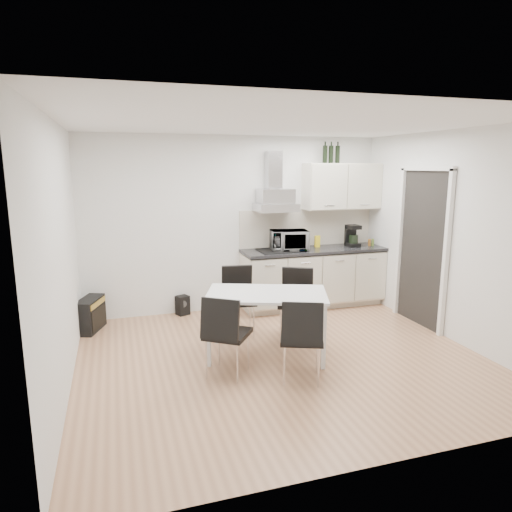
{
  "coord_description": "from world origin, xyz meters",
  "views": [
    {
      "loc": [
        -1.74,
        -4.58,
        2.17
      ],
      "look_at": [
        -0.14,
        0.54,
        1.1
      ],
      "focal_mm": 32.0,
      "sensor_mm": 36.0,
      "label": 1
    }
  ],
  "objects_px": {
    "chair_near_left": "(228,335)",
    "floor_speaker": "(183,305)",
    "chair_far_right": "(296,304)",
    "guitar_amp": "(90,314)",
    "dining_table": "(267,300)",
    "chair_far_left": "(239,302)",
    "kitchenette": "(315,254)",
    "chair_near_right": "(302,339)"
  },
  "relations": [
    {
      "from": "chair_far_left",
      "to": "chair_near_left",
      "type": "distance_m",
      "value": 1.18
    },
    {
      "from": "kitchenette",
      "to": "floor_speaker",
      "type": "height_order",
      "value": "kitchenette"
    },
    {
      "from": "kitchenette",
      "to": "chair_near_right",
      "type": "distance_m",
      "value": 2.6
    },
    {
      "from": "chair_near_left",
      "to": "kitchenette",
      "type": "bearing_deg",
      "value": 81.41
    },
    {
      "from": "dining_table",
      "to": "chair_far_right",
      "type": "xyz_separation_m",
      "value": [
        0.53,
        0.41,
        -0.22
      ]
    },
    {
      "from": "chair_far_left",
      "to": "chair_far_right",
      "type": "xyz_separation_m",
      "value": [
        0.66,
        -0.33,
        0.0
      ]
    },
    {
      "from": "kitchenette",
      "to": "chair_far_left",
      "type": "distance_m",
      "value": 1.73
    },
    {
      "from": "guitar_amp",
      "to": "floor_speaker",
      "type": "distance_m",
      "value": 1.3
    },
    {
      "from": "chair_near_right",
      "to": "chair_far_left",
      "type": "bearing_deg",
      "value": 122.77
    },
    {
      "from": "chair_near_left",
      "to": "chair_near_right",
      "type": "relative_size",
      "value": 1.0
    },
    {
      "from": "chair_far_left",
      "to": "guitar_amp",
      "type": "relative_size",
      "value": 1.54
    },
    {
      "from": "guitar_amp",
      "to": "floor_speaker",
      "type": "relative_size",
      "value": 2.01
    },
    {
      "from": "chair_far_right",
      "to": "chair_near_left",
      "type": "height_order",
      "value": "same"
    },
    {
      "from": "chair_far_left",
      "to": "floor_speaker",
      "type": "xyz_separation_m",
      "value": [
        -0.59,
        1.01,
        -0.3
      ]
    },
    {
      "from": "floor_speaker",
      "to": "chair_far_right",
      "type": "bearing_deg",
      "value": -71.03
    },
    {
      "from": "guitar_amp",
      "to": "kitchenette",
      "type": "bearing_deg",
      "value": 22.52
    },
    {
      "from": "dining_table",
      "to": "chair_near_left",
      "type": "height_order",
      "value": "chair_near_left"
    },
    {
      "from": "kitchenette",
      "to": "chair_near_left",
      "type": "height_order",
      "value": "kitchenette"
    },
    {
      "from": "chair_far_left",
      "to": "chair_near_right",
      "type": "xyz_separation_m",
      "value": [
        0.27,
        -1.43,
        0.0
      ]
    },
    {
      "from": "chair_near_right",
      "to": "floor_speaker",
      "type": "xyz_separation_m",
      "value": [
        -0.86,
        2.45,
        -0.3
      ]
    },
    {
      "from": "chair_far_right",
      "to": "chair_near_left",
      "type": "bearing_deg",
      "value": 62.62
    },
    {
      "from": "chair_far_right",
      "to": "floor_speaker",
      "type": "relative_size",
      "value": 3.09
    },
    {
      "from": "chair_far_left",
      "to": "chair_near_right",
      "type": "relative_size",
      "value": 1.0
    },
    {
      "from": "chair_far_right",
      "to": "chair_near_right",
      "type": "relative_size",
      "value": 1.0
    },
    {
      "from": "guitar_amp",
      "to": "chair_far_right",
      "type": "bearing_deg",
      "value": -2.36
    },
    {
      "from": "chair_far_left",
      "to": "dining_table",
      "type": "bearing_deg",
      "value": 107.85
    },
    {
      "from": "dining_table",
      "to": "floor_speaker",
      "type": "height_order",
      "value": "dining_table"
    },
    {
      "from": "chair_far_left",
      "to": "chair_near_left",
      "type": "bearing_deg",
      "value": 77.33
    },
    {
      "from": "chair_far_left",
      "to": "guitar_amp",
      "type": "distance_m",
      "value": 2.0
    },
    {
      "from": "chair_far_left",
      "to": "chair_far_right",
      "type": "distance_m",
      "value": 0.74
    },
    {
      "from": "chair_far_right",
      "to": "chair_near_left",
      "type": "distance_m",
      "value": 1.32
    },
    {
      "from": "dining_table",
      "to": "floor_speaker",
      "type": "bearing_deg",
      "value": 132.27
    },
    {
      "from": "chair_near_right",
      "to": "floor_speaker",
      "type": "height_order",
      "value": "chair_near_right"
    },
    {
      "from": "kitchenette",
      "to": "chair_far_left",
      "type": "relative_size",
      "value": 2.86
    },
    {
      "from": "chair_far_right",
      "to": "guitar_amp",
      "type": "distance_m",
      "value": 2.73
    },
    {
      "from": "chair_near_right",
      "to": "guitar_amp",
      "type": "distance_m",
      "value": 3.03
    },
    {
      "from": "chair_far_left",
      "to": "floor_speaker",
      "type": "height_order",
      "value": "chair_far_left"
    },
    {
      "from": "chair_near_left",
      "to": "floor_speaker",
      "type": "relative_size",
      "value": 3.09
    },
    {
      "from": "dining_table",
      "to": "floor_speaker",
      "type": "xyz_separation_m",
      "value": [
        -0.71,
        1.76,
        -0.52
      ]
    },
    {
      "from": "kitchenette",
      "to": "guitar_amp",
      "type": "height_order",
      "value": "kitchenette"
    },
    {
      "from": "kitchenette",
      "to": "chair_near_left",
      "type": "xyz_separation_m",
      "value": [
        -1.88,
        -1.95,
        -0.39
      ]
    },
    {
      "from": "chair_near_left",
      "to": "floor_speaker",
      "type": "bearing_deg",
      "value": 129.89
    }
  ]
}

